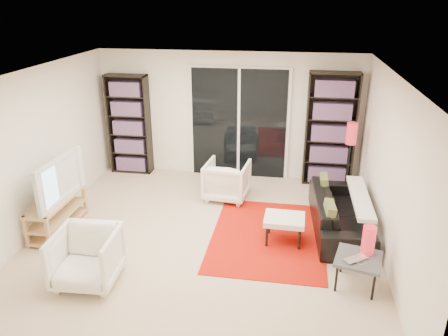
{
  "coord_description": "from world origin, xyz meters",
  "views": [
    {
      "loc": [
        1.16,
        -5.53,
        3.37
      ],
      "look_at": [
        0.25,
        0.3,
        1.0
      ],
      "focal_mm": 35.0,
      "sensor_mm": 36.0,
      "label": 1
    }
  ],
  "objects_px": {
    "tv_stand": "(58,214)",
    "ottoman": "(284,220)",
    "armchair_front": "(87,257)",
    "side_table": "(358,260)",
    "floor_lamp": "(351,141)",
    "bookshelf_left": "(129,125)",
    "bookshelf_right": "(330,130)",
    "armchair_back": "(227,180)",
    "sofa": "(340,213)"
  },
  "relations": [
    {
      "from": "tv_stand",
      "to": "ottoman",
      "type": "distance_m",
      "value": 3.41
    },
    {
      "from": "armchair_front",
      "to": "ottoman",
      "type": "bearing_deg",
      "value": 26.52
    },
    {
      "from": "ottoman",
      "to": "side_table",
      "type": "bearing_deg",
      "value": -44.42
    },
    {
      "from": "side_table",
      "to": "floor_lamp",
      "type": "relative_size",
      "value": 0.48
    },
    {
      "from": "armchair_front",
      "to": "floor_lamp",
      "type": "bearing_deg",
      "value": 38.88
    },
    {
      "from": "tv_stand",
      "to": "floor_lamp",
      "type": "relative_size",
      "value": 0.9
    },
    {
      "from": "armchair_front",
      "to": "floor_lamp",
      "type": "relative_size",
      "value": 0.57
    },
    {
      "from": "bookshelf_left",
      "to": "tv_stand",
      "type": "distance_m",
      "value": 2.56
    },
    {
      "from": "bookshelf_right",
      "to": "ottoman",
      "type": "distance_m",
      "value": 2.5
    },
    {
      "from": "armchair_back",
      "to": "armchair_front",
      "type": "bearing_deg",
      "value": 69.46
    },
    {
      "from": "bookshelf_left",
      "to": "armchair_back",
      "type": "distance_m",
      "value": 2.38
    },
    {
      "from": "bookshelf_right",
      "to": "floor_lamp",
      "type": "relative_size",
      "value": 1.55
    },
    {
      "from": "tv_stand",
      "to": "bookshelf_left",
      "type": "bearing_deg",
      "value": 83.12
    },
    {
      "from": "bookshelf_right",
      "to": "armchair_back",
      "type": "relative_size",
      "value": 2.84
    },
    {
      "from": "sofa",
      "to": "armchair_back",
      "type": "distance_m",
      "value": 2.04
    },
    {
      "from": "floor_lamp",
      "to": "sofa",
      "type": "bearing_deg",
      "value": -100.09
    },
    {
      "from": "side_table",
      "to": "armchair_front",
      "type": "bearing_deg",
      "value": -172.47
    },
    {
      "from": "armchair_front",
      "to": "armchair_back",
      "type": "bearing_deg",
      "value": 60.43
    },
    {
      "from": "armchair_back",
      "to": "bookshelf_right",
      "type": "bearing_deg",
      "value": -145.47
    },
    {
      "from": "bookshelf_right",
      "to": "sofa",
      "type": "relative_size",
      "value": 1.08
    },
    {
      "from": "bookshelf_right",
      "to": "floor_lamp",
      "type": "xyz_separation_m",
      "value": [
        0.3,
        -0.58,
        -0.02
      ]
    },
    {
      "from": "ottoman",
      "to": "armchair_back",
      "type": "bearing_deg",
      "value": 127.77
    },
    {
      "from": "armchair_back",
      "to": "ottoman",
      "type": "xyz_separation_m",
      "value": [
        1.03,
        -1.33,
        0.01
      ]
    },
    {
      "from": "sofa",
      "to": "side_table",
      "type": "distance_m",
      "value": 1.39
    },
    {
      "from": "bookshelf_left",
      "to": "sofa",
      "type": "bearing_deg",
      "value": -24.46
    },
    {
      "from": "bookshelf_left",
      "to": "armchair_front",
      "type": "distance_m",
      "value": 3.74
    },
    {
      "from": "bookshelf_left",
      "to": "side_table",
      "type": "distance_m",
      "value": 5.17
    },
    {
      "from": "sofa",
      "to": "armchair_front",
      "type": "bearing_deg",
      "value": 116.59
    },
    {
      "from": "armchair_back",
      "to": "side_table",
      "type": "bearing_deg",
      "value": 137.43
    },
    {
      "from": "bookshelf_left",
      "to": "tv_stand",
      "type": "height_order",
      "value": "bookshelf_left"
    },
    {
      "from": "floor_lamp",
      "to": "side_table",
      "type": "bearing_deg",
      "value": -92.69
    },
    {
      "from": "armchair_back",
      "to": "ottoman",
      "type": "distance_m",
      "value": 1.68
    },
    {
      "from": "bookshelf_right",
      "to": "side_table",
      "type": "bearing_deg",
      "value": -86.74
    },
    {
      "from": "bookshelf_left",
      "to": "bookshelf_right",
      "type": "distance_m",
      "value": 3.85
    },
    {
      "from": "side_table",
      "to": "tv_stand",
      "type": "bearing_deg",
      "value": 170.35
    },
    {
      "from": "bookshelf_right",
      "to": "floor_lamp",
      "type": "height_order",
      "value": "bookshelf_right"
    },
    {
      "from": "tv_stand",
      "to": "sofa",
      "type": "distance_m",
      "value": 4.28
    },
    {
      "from": "armchair_front",
      "to": "tv_stand",
      "type": "bearing_deg",
      "value": 128.59
    },
    {
      "from": "armchair_back",
      "to": "armchair_front",
      "type": "xyz_separation_m",
      "value": [
        -1.35,
        -2.67,
        0.01
      ]
    },
    {
      "from": "bookshelf_right",
      "to": "sofa",
      "type": "xyz_separation_m",
      "value": [
        0.09,
        -1.79,
        -0.77
      ]
    },
    {
      "from": "bookshelf_left",
      "to": "ottoman",
      "type": "xyz_separation_m",
      "value": [
        3.11,
        -2.28,
        -0.63
      ]
    },
    {
      "from": "sofa",
      "to": "ottoman",
      "type": "bearing_deg",
      "value": 117.72
    },
    {
      "from": "tv_stand",
      "to": "floor_lamp",
      "type": "distance_m",
      "value": 4.88
    },
    {
      "from": "ottoman",
      "to": "floor_lamp",
      "type": "distance_m",
      "value": 2.11
    },
    {
      "from": "bookshelf_right",
      "to": "armchair_front",
      "type": "distance_m",
      "value": 4.82
    },
    {
      "from": "armchair_front",
      "to": "floor_lamp",
      "type": "distance_m",
      "value": 4.62
    },
    {
      "from": "bookshelf_right",
      "to": "tv_stand",
      "type": "xyz_separation_m",
      "value": [
        -4.14,
        -2.44,
        -0.79
      ]
    },
    {
      "from": "bookshelf_right",
      "to": "tv_stand",
      "type": "bearing_deg",
      "value": -149.48
    },
    {
      "from": "tv_stand",
      "to": "sofa",
      "type": "height_order",
      "value": "sofa"
    },
    {
      "from": "sofa",
      "to": "armchair_front",
      "type": "height_order",
      "value": "armchair_front"
    }
  ]
}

